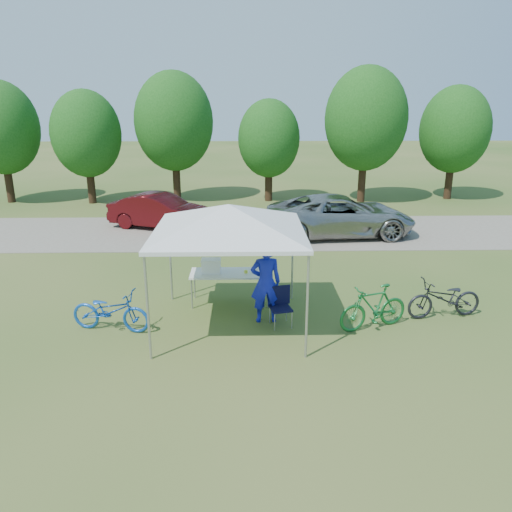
# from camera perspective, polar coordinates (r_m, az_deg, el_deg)

# --- Properties ---
(ground) EXTENTS (100.00, 100.00, 0.00)m
(ground) POSITION_cam_1_polar(r_m,az_deg,el_deg) (11.24, -2.92, -7.82)
(ground) COLOR #2D5119
(ground) RESTS_ON ground
(gravel_strip) EXTENTS (24.00, 5.00, 0.02)m
(gravel_strip) POSITION_cam_1_polar(r_m,az_deg,el_deg) (18.78, -2.28, 2.74)
(gravel_strip) COLOR gray
(gravel_strip) RESTS_ON ground
(canopy) EXTENTS (4.53, 4.53, 3.00)m
(canopy) POSITION_cam_1_polar(r_m,az_deg,el_deg) (10.39, -3.14, 5.52)
(canopy) COLOR #A5A5AA
(canopy) RESTS_ON ground
(treeline) EXTENTS (24.89, 4.28, 6.30)m
(treeline) POSITION_cam_1_polar(r_m,az_deg,el_deg) (24.24, -2.87, 14.53)
(treeline) COLOR #382314
(treeline) RESTS_ON ground
(folding_table) EXTENTS (1.92, 0.80, 0.79)m
(folding_table) POSITION_cam_1_polar(r_m,az_deg,el_deg) (12.12, -2.98, -2.08)
(folding_table) COLOR white
(folding_table) RESTS_ON ground
(folding_chair) EXTENTS (0.53, 0.55, 0.87)m
(folding_chair) POSITION_cam_1_polar(r_m,az_deg,el_deg) (11.07, 2.82, -5.34)
(folding_chair) COLOR black
(folding_chair) RESTS_ON ground
(cooler) EXTENTS (0.47, 0.32, 0.34)m
(cooler) POSITION_cam_1_polar(r_m,az_deg,el_deg) (12.07, -5.15, -1.13)
(cooler) COLOR white
(cooler) RESTS_ON folding_table
(ice_cream_cup) EXTENTS (0.09, 0.09, 0.07)m
(ice_cream_cup) POSITION_cam_1_polar(r_m,az_deg,el_deg) (12.04, -1.16, -1.80)
(ice_cream_cup) COLOR yellow
(ice_cream_cup) RESTS_ON folding_table
(cyclist) EXTENTS (0.71, 0.50, 1.86)m
(cyclist) POSITION_cam_1_polar(r_m,az_deg,el_deg) (11.04, 1.12, -3.04)
(cyclist) COLOR #171FBD
(cyclist) RESTS_ON ground
(bike_blue) EXTENTS (1.83, 0.95, 0.92)m
(bike_blue) POSITION_cam_1_polar(r_m,az_deg,el_deg) (11.23, -16.30, -6.02)
(bike_blue) COLOR #144EB1
(bike_blue) RESTS_ON ground
(bike_green) EXTENTS (1.72, 1.01, 1.00)m
(bike_green) POSITION_cam_1_polar(r_m,az_deg,el_deg) (11.15, 13.28, -5.72)
(bike_green) COLOR #16652C
(bike_green) RESTS_ON ground
(bike_dark) EXTENTS (1.83, 0.87, 0.92)m
(bike_dark) POSITION_cam_1_polar(r_m,az_deg,el_deg) (12.18, 20.77, -4.58)
(bike_dark) COLOR black
(bike_dark) RESTS_ON ground
(minivan) EXTENTS (5.49, 2.85, 1.48)m
(minivan) POSITION_cam_1_polar(r_m,az_deg,el_deg) (18.42, 9.65, 4.60)
(minivan) COLOR #9C9D98
(minivan) RESTS_ON gravel_strip
(sedan) EXTENTS (4.23, 2.70, 1.32)m
(sedan) POSITION_cam_1_polar(r_m,az_deg,el_deg) (19.57, -10.85, 5.05)
(sedan) COLOR #480C0F
(sedan) RESTS_ON gravel_strip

